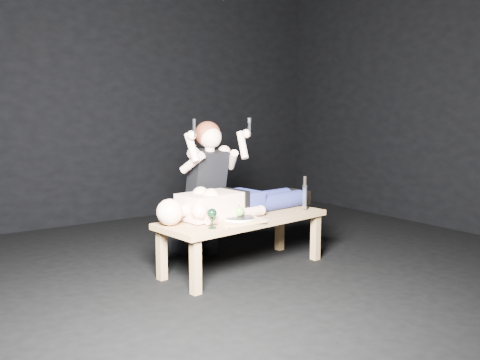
{
  "coord_description": "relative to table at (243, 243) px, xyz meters",
  "views": [
    {
      "loc": [
        -2.71,
        -3.43,
        1.32
      ],
      "look_at": [
        -0.27,
        0.05,
        0.75
      ],
      "focal_mm": 38.69,
      "sensor_mm": 36.0,
      "label": 1
    }
  ],
  "objects": [
    {
      "name": "ground",
      "position": [
        0.27,
        0.0,
        -0.23
      ],
      "size": [
        5.0,
        5.0,
        0.0
      ],
      "primitive_type": "plane",
      "color": "black",
      "rests_on": "ground"
    },
    {
      "name": "back_wall",
      "position": [
        0.27,
        2.5,
        1.27
      ],
      "size": [
        5.0,
        0.0,
        5.0
      ],
      "primitive_type": "plane",
      "rotation": [
        1.57,
        0.0,
        0.0
      ],
      "color": "black",
      "rests_on": "ground"
    },
    {
      "name": "table",
      "position": [
        0.0,
        0.0,
        0.0
      ],
      "size": [
        1.53,
        0.72,
        0.45
      ],
      "primitive_type": "cube",
      "rotation": [
        0.0,
        0.0,
        0.11
      ],
      "color": "#A87A4F",
      "rests_on": "ground"
    },
    {
      "name": "lying_man",
      "position": [
        0.03,
        0.11,
        0.36
      ],
      "size": [
        1.5,
        0.61,
        0.26
      ],
      "primitive_type": null,
      "rotation": [
        0.0,
        0.0,
        0.11
      ],
      "color": "#F8BA9A",
      "rests_on": "table"
    },
    {
      "name": "kneeling_woman",
      "position": [
        -0.09,
        0.5,
        0.41
      ],
      "size": [
        0.68,
        0.76,
        1.27
      ],
      "primitive_type": null,
      "rotation": [
        0.0,
        0.0,
        0.01
      ],
      "color": "black",
      "rests_on": "ground"
    },
    {
      "name": "serving_tray",
      "position": [
        -0.16,
        -0.15,
        0.24
      ],
      "size": [
        0.38,
        0.29,
        0.02
      ],
      "primitive_type": "cube",
      "rotation": [
        0.0,
        0.0,
        -0.07
      ],
      "color": "tan",
      "rests_on": "table"
    },
    {
      "name": "plate",
      "position": [
        -0.16,
        -0.15,
        0.26
      ],
      "size": [
        0.26,
        0.26,
        0.02
      ],
      "primitive_type": "cylinder",
      "rotation": [
        0.0,
        0.0,
        -0.07
      ],
      "color": "white",
      "rests_on": "serving_tray"
    },
    {
      "name": "apple",
      "position": [
        -0.14,
        -0.15,
        0.31
      ],
      "size": [
        0.08,
        0.08,
        0.08
      ],
      "primitive_type": "sphere",
      "color": "#428C2C",
      "rests_on": "plate"
    },
    {
      "name": "goblet",
      "position": [
        -0.44,
        -0.22,
        0.3
      ],
      "size": [
        0.08,
        0.08,
        0.15
      ],
      "primitive_type": null,
      "rotation": [
        0.0,
        0.0,
        0.11
      ],
      "color": "black",
      "rests_on": "table"
    },
    {
      "name": "fork_flat",
      "position": [
        -0.33,
        -0.21,
        0.23
      ],
      "size": [
        0.02,
        0.16,
        0.01
      ],
      "primitive_type": "cube",
      "rotation": [
        0.0,
        0.0,
        -0.02
      ],
      "color": "#B2B2B7",
      "rests_on": "table"
    },
    {
      "name": "knife_flat",
      "position": [
        0.1,
        -0.15,
        0.23
      ],
      "size": [
        0.05,
        0.16,
        0.01
      ],
      "primitive_type": "cube",
      "rotation": [
        0.0,
        0.0,
        0.24
      ],
      "color": "#B2B2B7",
      "rests_on": "table"
    },
    {
      "name": "spoon_flat",
      "position": [
        0.04,
        -0.1,
        0.23
      ],
      "size": [
        0.13,
        0.1,
        0.01
      ],
      "primitive_type": "cube",
      "rotation": [
        0.0,
        0.0,
        0.93
      ],
      "color": "#B2B2B7",
      "rests_on": "table"
    },
    {
      "name": "carving_knife",
      "position": [
        0.59,
        -0.09,
        0.38
      ],
      "size": [
        0.04,
        0.05,
        0.3
      ],
      "primitive_type": null,
      "rotation": [
        0.0,
        0.0,
        0.11
      ],
      "color": "#B2B2B7",
      "rests_on": "table"
    }
  ]
}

